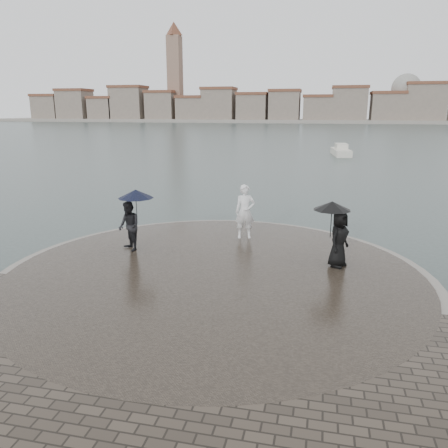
# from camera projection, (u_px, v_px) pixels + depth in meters

# --- Properties ---
(ground) EXTENTS (400.00, 400.00, 0.00)m
(ground) POSITION_uv_depth(u_px,v_px,m) (175.00, 344.00, 9.43)
(ground) COLOR #2B3835
(ground) RESTS_ON ground
(kerb_ring) EXTENTS (12.50, 12.50, 0.32)m
(kerb_ring) POSITION_uv_depth(u_px,v_px,m) (214.00, 278.00, 12.69)
(kerb_ring) COLOR gray
(kerb_ring) RESTS_ON ground
(quay_tip) EXTENTS (11.90, 11.90, 0.36)m
(quay_tip) POSITION_uv_depth(u_px,v_px,m) (214.00, 277.00, 12.69)
(quay_tip) COLOR #2D261E
(quay_tip) RESTS_ON ground
(statue) EXTENTS (0.81, 0.63, 1.96)m
(statue) POSITION_uv_depth(u_px,v_px,m) (245.00, 212.00, 15.72)
(statue) COLOR white
(statue) RESTS_ON quay_tip
(visitor_left) EXTENTS (1.34, 1.18, 2.04)m
(visitor_left) POSITION_uv_depth(u_px,v_px,m) (131.00, 216.00, 14.29)
(visitor_left) COLOR black
(visitor_left) RESTS_ON quay_tip
(visitor_right) EXTENTS (1.23, 1.14, 1.95)m
(visitor_right) POSITION_uv_depth(u_px,v_px,m) (337.00, 229.00, 12.83)
(visitor_right) COLOR black
(visitor_right) RESTS_ON quay_tip
(far_skyline) EXTENTS (260.00, 20.00, 37.00)m
(far_skyline) POSITION_uv_depth(u_px,v_px,m) (300.00, 107.00, 160.93)
(far_skyline) COLOR gray
(far_skyline) RESTS_ON ground
(boats) EXTENTS (20.41, 6.94, 1.50)m
(boats) POSITION_uv_depth(u_px,v_px,m) (427.00, 153.00, 46.63)
(boats) COLOR silver
(boats) RESTS_ON ground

